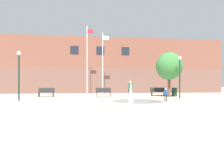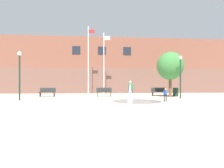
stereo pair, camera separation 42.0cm
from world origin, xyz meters
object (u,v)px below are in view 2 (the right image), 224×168
flagpole_left (89,58)px  lamp_post_right_lane (180,71)px  park_bench_center (104,92)px  trash_can (176,92)px  street_tree_near_building (170,66)px  flagpole_right (104,62)px  park_bench_far_right (159,92)px  adult_in_red (130,88)px  lamp_post_left_lane (20,68)px  park_bench_left_of_flagpoles (47,92)px  child_with_pink_shirt (165,94)px

flagpole_left → lamp_post_right_lane: bearing=-35.4°
park_bench_center → trash_can: size_ratio=1.78×
trash_can → street_tree_near_building: bearing=-141.7°
flagpole_right → lamp_post_right_lane: (6.61, -6.04, -1.49)m
park_bench_center → park_bench_far_right: same height
lamp_post_right_lane → trash_can: bearing=73.7°
adult_in_red → lamp_post_left_lane: bearing=-82.1°
park_bench_center → lamp_post_left_lane: 8.15m
park_bench_center → park_bench_far_right: bearing=-0.7°
flagpole_left → lamp_post_right_lane: 10.58m
adult_in_red → flagpole_right: size_ratio=0.21×
trash_can → flagpole_left: bearing=159.8°
park_bench_left_of_flagpoles → trash_can: bearing=-3.3°
park_bench_far_right → flagpole_left: (-7.64, 2.87, 3.89)m
park_bench_left_of_flagpoles → trash_can: 13.35m
park_bench_left_of_flagpoles → lamp_post_left_lane: bearing=-103.8°
park_bench_far_right → flagpole_right: size_ratio=0.21×
lamp_post_left_lane → park_bench_left_of_flagpoles: bearing=76.2°
park_bench_center → flagpole_left: 5.11m
park_bench_center → trash_can: 7.51m
lamp_post_left_lane → park_bench_center: bearing=29.8°
park_bench_center → child_with_pink_shirt: child_with_pink_shirt is taller
park_bench_far_right → flagpole_left: size_ratio=0.19×
park_bench_far_right → flagpole_right: (-5.77, 2.87, 3.51)m
park_bench_center → lamp_post_right_lane: (6.72, -3.24, 2.02)m
park_bench_center → trash_can: park_bench_center is taller
park_bench_left_of_flagpoles → flagpole_left: size_ratio=0.19×
park_bench_far_right → lamp_post_left_lane: (-12.71, -3.85, 2.05)m
child_with_pink_shirt → street_tree_near_building: 5.53m
flagpole_left → lamp_post_left_lane: size_ratio=2.13×
child_with_pink_shirt → flagpole_left: (-6.13, 8.49, 3.79)m
park_bench_center → lamp_post_right_lane: 7.72m
park_bench_left_of_flagpoles → street_tree_near_building: bearing=-6.8°
park_bench_center → child_with_pink_shirt: bearing=-52.6°
park_bench_left_of_flagpoles → lamp_post_right_lane: size_ratio=0.42×
park_bench_center → flagpole_right: (0.10, 2.80, 3.51)m
street_tree_near_building → park_bench_left_of_flagpoles: bearing=173.2°
lamp_post_right_lane → trash_can: 3.43m
park_bench_far_right → trash_can: size_ratio=1.78×
flagpole_right → child_with_pink_shirt: bearing=-63.4°
adult_in_red → street_tree_near_building: 5.01m
flagpole_right → lamp_post_right_lane: 9.08m
lamp_post_right_lane → trash_can: size_ratio=4.23×
child_with_pink_shirt → lamp_post_left_lane: lamp_post_left_lane is taller
park_bench_far_right → lamp_post_right_lane: size_ratio=0.42×
park_bench_left_of_flagpoles → lamp_post_left_lane: 4.69m
park_bench_left_of_flagpoles → park_bench_center: bearing=-1.7°
adult_in_red → flagpole_left: (-4.06, 5.51, 3.43)m
lamp_post_left_lane → street_tree_near_building: 13.69m
flagpole_left → street_tree_near_building: (8.36, -4.11, -1.26)m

